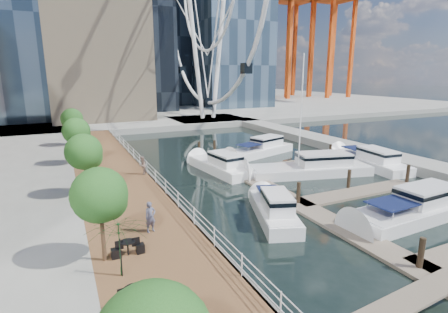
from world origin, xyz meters
TOP-DOWN VIEW (x-y plane):
  - ground at (0.00, 0.00)m, footprint 520.00×520.00m
  - boardwalk at (-9.00, 15.00)m, footprint 6.00×60.00m
  - seawall at (-6.00, 15.00)m, footprint 0.25×60.00m
  - land_far at (0.00, 102.00)m, footprint 200.00×114.00m
  - breakwater at (20.00, 20.00)m, footprint 4.00×60.00m
  - pier at (14.00, 52.00)m, footprint 14.00×12.00m
  - railing at (-6.10, 15.00)m, footprint 0.10×60.00m
  - floating_docks at (7.97, 9.98)m, footprint 16.00×34.00m
  - port_cranes at (67.67, 95.67)m, footprint 40.00×52.00m
  - street_trees at (-11.40, 14.00)m, footprint 2.60×42.60m
  - yacht_foreground at (8.62, 2.56)m, footprint 11.51×3.52m
  - pedestrian_near at (-8.65, 6.12)m, footprint 0.74×0.58m
  - pedestrian_mid at (-6.53, 17.83)m, footprint 0.87×0.96m
  - pedestrian_far at (-9.98, 29.53)m, footprint 1.11×0.49m
  - moored_yachts at (8.75, 13.27)m, footprint 21.23×33.44m

SIDE VIEW (x-z plane):
  - ground at x=0.00m, z-range 0.00..0.00m
  - yacht_foreground at x=8.62m, z-range -1.07..1.07m
  - moored_yachts at x=8.75m, z-range -5.75..5.75m
  - floating_docks at x=7.97m, z-range -0.81..1.79m
  - boardwalk at x=-9.00m, z-range 0.00..1.00m
  - seawall at x=-6.00m, z-range 0.00..1.00m
  - land_far at x=0.00m, z-range 0.00..1.00m
  - breakwater at x=20.00m, z-range 0.00..1.00m
  - pier at x=14.00m, z-range 0.00..1.00m
  - railing at x=-6.10m, z-range 1.00..2.05m
  - pedestrian_mid at x=-6.53m, z-range 1.00..2.61m
  - pedestrian_near at x=-8.65m, z-range 1.00..2.78m
  - pedestrian_far at x=-9.98m, z-range 1.00..2.87m
  - street_trees at x=-11.40m, z-range 1.99..6.59m
  - port_cranes at x=67.67m, z-range 1.00..39.00m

